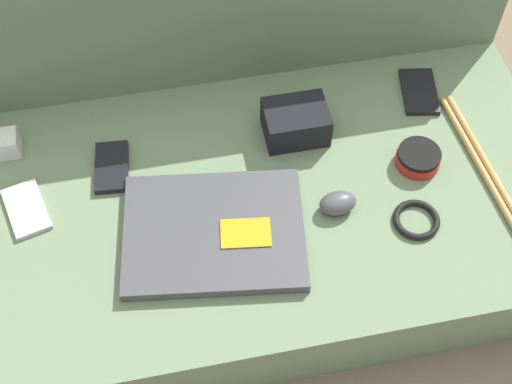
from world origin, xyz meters
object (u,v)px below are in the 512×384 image
speaker_puck (418,158)px  phone_small (419,92)px  charger_brick (5,144)px  laptop (214,232)px  camera_pouch (296,122)px  phone_black (26,209)px  computer_mouse (338,203)px  phone_silver (112,167)px

speaker_puck → phone_small: 0.18m
speaker_puck → charger_brick: charger_brick is taller
laptop → speaker_puck: bearing=19.7°
laptop → camera_pouch: 0.29m
laptop → camera_pouch: (0.20, 0.20, 0.02)m
laptop → phone_black: laptop is taller
charger_brick → speaker_puck: bearing=-13.2°
computer_mouse → phone_black: bearing=164.3°
phone_black → phone_small: bearing=-4.7°
phone_silver → phone_black: (-0.16, -0.06, -0.00)m
phone_small → laptop: bearing=-141.3°
phone_silver → phone_black: phone_silver is taller
laptop → phone_small: size_ratio=2.69×
laptop → computer_mouse: (0.23, 0.01, 0.01)m
laptop → phone_silver: bearing=140.4°
computer_mouse → phone_small: bearing=40.4°
charger_brick → computer_mouse: bearing=-23.1°
speaker_puck → phone_small: bearing=70.4°
phone_small → phone_black: bearing=-160.3°
laptop → phone_silver: size_ratio=2.92×
computer_mouse → phone_silver: computer_mouse is taller
camera_pouch → phone_black: bearing=-171.0°
phone_black → speaker_puck: bearing=-17.0°
laptop → speaker_puck: speaker_puck is taller
phone_small → camera_pouch: size_ratio=1.07×
charger_brick → phone_black: bearing=-77.0°
phone_black → charger_brick: bearing=88.6°
speaker_puck → charger_brick: 0.80m
computer_mouse → charger_brick: size_ratio=1.39×
speaker_puck → charger_brick: (-0.78, 0.18, 0.01)m
laptop → phone_small: laptop is taller
camera_pouch → charger_brick: size_ratio=2.33×
computer_mouse → camera_pouch: bearing=95.8°
computer_mouse → charger_brick: charger_brick is taller
phone_small → camera_pouch: 0.28m
phone_silver → charger_brick: size_ratio=2.29×
phone_silver → camera_pouch: (0.37, 0.02, 0.03)m
laptop → phone_silver: (-0.17, 0.19, -0.00)m
computer_mouse → charger_brick: bearing=151.9°
computer_mouse → speaker_puck: size_ratio=0.86×
laptop → computer_mouse: size_ratio=4.79×
phone_black → charger_brick: (-0.03, 0.15, 0.02)m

